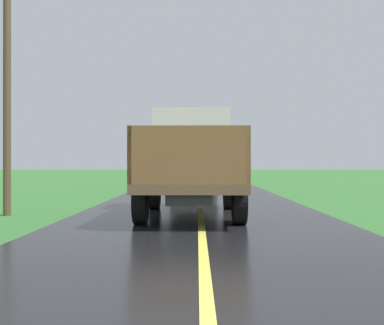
{
  "coord_description": "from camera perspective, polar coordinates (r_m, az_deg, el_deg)",
  "views": [
    {
      "loc": [
        -0.09,
        -3.48,
        1.38
      ],
      "look_at": [
        -0.25,
        11.48,
        1.4
      ],
      "focal_mm": 44.62,
      "sensor_mm": 36.0,
      "label": 1
    }
  ],
  "objects": [
    {
      "name": "banana_truck_near",
      "position": [
        12.59,
        -0.11,
        0.32
      ],
      "size": [
        2.38,
        5.82,
        2.8
      ],
      "color": "#2D2D30",
      "rests_on": "road_surface"
    },
    {
      "name": "banana_truck_far",
      "position": [
        26.83,
        0.3,
        0.11
      ],
      "size": [
        2.38,
        5.81,
        2.8
      ],
      "color": "#2D2D30",
      "rests_on": "road_surface"
    },
    {
      "name": "utility_pole_roadside",
      "position": [
        13.7,
        -21.23,
        10.86
      ],
      "size": [
        1.98,
        0.2,
        7.38
      ],
      "color": "brown",
      "rests_on": "ground"
    }
  ]
}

